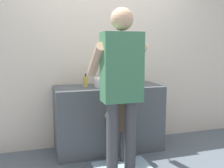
{
  "coord_description": "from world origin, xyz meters",
  "views": [
    {
      "loc": [
        -0.91,
        -2.82,
        1.38
      ],
      "look_at": [
        0.0,
        0.15,
        0.91
      ],
      "focal_mm": 40.68,
      "sensor_mm": 36.0,
      "label": 1
    }
  ],
  "objects_px": {
    "soap_bottle": "(86,81)",
    "adult_parent": "(121,78)",
    "toothbrush_cup": "(135,81)",
    "child_toddler": "(118,122)"
  },
  "relations": [
    {
      "from": "soap_bottle",
      "to": "child_toddler",
      "type": "bearing_deg",
      "value": -58.01
    },
    {
      "from": "soap_bottle",
      "to": "child_toddler",
      "type": "relative_size",
      "value": 0.2
    },
    {
      "from": "toothbrush_cup",
      "to": "soap_bottle",
      "type": "height_order",
      "value": "toothbrush_cup"
    },
    {
      "from": "toothbrush_cup",
      "to": "child_toddler",
      "type": "distance_m",
      "value": 0.71
    },
    {
      "from": "child_toddler",
      "to": "adult_parent",
      "type": "relative_size",
      "value": 0.48
    },
    {
      "from": "soap_bottle",
      "to": "child_toddler",
      "type": "xyz_separation_m",
      "value": [
        0.29,
        -0.47,
        -0.43
      ]
    },
    {
      "from": "toothbrush_cup",
      "to": "soap_bottle",
      "type": "distance_m",
      "value": 0.68
    },
    {
      "from": "toothbrush_cup",
      "to": "adult_parent",
      "type": "bearing_deg",
      "value": -122.55
    },
    {
      "from": "soap_bottle",
      "to": "adult_parent",
      "type": "distance_m",
      "value": 0.78
    },
    {
      "from": "toothbrush_cup",
      "to": "child_toddler",
      "type": "xyz_separation_m",
      "value": [
        -0.39,
        -0.43,
        -0.41
      ]
    }
  ]
}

